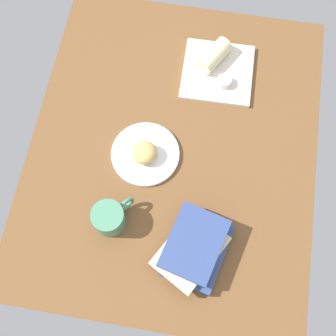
{
  "coord_description": "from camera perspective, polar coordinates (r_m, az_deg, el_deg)",
  "views": [
    {
      "loc": [
        -53.12,
        -7.38,
        131.61
      ],
      "look_at": [
        -8.36,
        0.24,
        7.0
      ],
      "focal_mm": 46.78,
      "sensor_mm": 36.0,
      "label": 1
    }
  ],
  "objects": [
    {
      "name": "scone_pastry",
      "position": [
        1.34,
        -3.09,
        1.99
      ],
      "size": [
        10.32,
        10.44,
        5.21
      ],
      "primitive_type": "ellipsoid",
      "rotation": [
        0.0,
        0.0,
        5.18
      ],
      "color": "#DAB364",
      "rests_on": "round_plate"
    },
    {
      "name": "square_plate",
      "position": [
        1.51,
        6.46,
        12.29
      ],
      "size": [
        23.74,
        23.74,
        1.6
      ],
      "primitive_type": "cube",
      "rotation": [
        0.0,
        0.0,
        0.02
      ],
      "color": "silver",
      "rests_on": "dining_table"
    },
    {
      "name": "round_plate",
      "position": [
        1.37,
        -2.97,
        1.82
      ],
      "size": [
        21.33,
        21.33,
        1.4
      ],
      "primitive_type": "cylinder",
      "color": "white",
      "rests_on": "dining_table"
    },
    {
      "name": "sauce_cup",
      "position": [
        1.47,
        7.3,
        11.12
      ],
      "size": [
        4.7,
        4.7,
        2.72
      ],
      "color": "silver",
      "rests_on": "square_plate"
    },
    {
      "name": "breakfast_wrap",
      "position": [
        1.5,
        6.02,
        14.34
      ],
      "size": [
        13.63,
        11.2,
        5.84
      ],
      "primitive_type": "cylinder",
      "rotation": [
        1.57,
        0.0,
        1.05
      ],
      "color": "beige",
      "rests_on": "square_plate"
    },
    {
      "name": "coffee_mug",
      "position": [
        1.28,
        -7.61,
        -6.41
      ],
      "size": [
        12.27,
        11.1,
        8.59
      ],
      "color": "#4C8C6B",
      "rests_on": "dining_table"
    },
    {
      "name": "book_stack",
      "position": [
        1.26,
        3.52,
        -10.48
      ],
      "size": [
        25.47,
        22.82,
        7.62
      ],
      "color": "#33477F",
      "rests_on": "dining_table"
    },
    {
      "name": "dining_table",
      "position": [
        1.4,
        0.67,
        2.45
      ],
      "size": [
        110.0,
        90.0,
        4.0
      ],
      "primitive_type": "cube",
      "color": "brown",
      "rests_on": "ground"
    }
  ]
}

